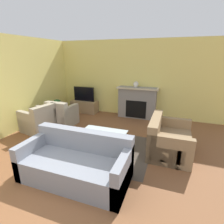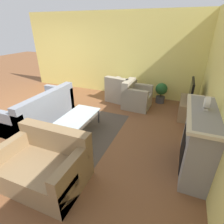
{
  "view_description": "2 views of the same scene",
  "coord_description": "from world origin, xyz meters",
  "px_view_note": "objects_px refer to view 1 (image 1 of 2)",
  "views": [
    {
      "loc": [
        1.83,
        -1.4,
        2.15
      ],
      "look_at": [
        0.42,
        2.52,
        0.81
      ],
      "focal_mm": 28.0,
      "sensor_mm": 36.0,
      "label": 1
    },
    {
      "loc": [
        3.35,
        4.18,
        2.27
      ],
      "look_at": [
        0.37,
        2.98,
        0.66
      ],
      "focal_mm": 28.0,
      "sensor_mm": 36.0,
      "label": 2
    }
  ],
  "objects_px": {
    "tv": "(84,94)",
    "potted_plant": "(57,107)",
    "couch_sectional": "(76,163)",
    "armchair_by_window": "(39,121)",
    "mantel_clock": "(136,84)",
    "armchair_accent": "(62,116)",
    "couch_loveseat": "(168,141)",
    "coffee_table": "(103,134)"
  },
  "relations": [
    {
      "from": "coffee_table",
      "to": "mantel_clock",
      "type": "relative_size",
      "value": 5.39
    },
    {
      "from": "armchair_accent",
      "to": "potted_plant",
      "type": "distance_m",
      "value": 0.92
    },
    {
      "from": "tv",
      "to": "armchair_accent",
      "type": "relative_size",
      "value": 1.02
    },
    {
      "from": "tv",
      "to": "armchair_by_window",
      "type": "xyz_separation_m",
      "value": [
        -0.38,
        -2.1,
        -0.43
      ]
    },
    {
      "from": "tv",
      "to": "couch_sectional",
      "type": "distance_m",
      "value": 3.99
    },
    {
      "from": "tv",
      "to": "couch_loveseat",
      "type": "relative_size",
      "value": 0.66
    },
    {
      "from": "armchair_by_window",
      "to": "armchair_accent",
      "type": "distance_m",
      "value": 0.72
    },
    {
      "from": "couch_loveseat",
      "to": "mantel_clock",
      "type": "bearing_deg",
      "value": 30.11
    },
    {
      "from": "armchair_accent",
      "to": "armchair_by_window",
      "type": "bearing_deg",
      "value": 61.95
    },
    {
      "from": "tv",
      "to": "armchair_accent",
      "type": "distance_m",
      "value": 1.53
    },
    {
      "from": "tv",
      "to": "armchair_accent",
      "type": "bearing_deg",
      "value": -90.31
    },
    {
      "from": "armchair_by_window",
      "to": "mantel_clock",
      "type": "relative_size",
      "value": 4.65
    },
    {
      "from": "armchair_accent",
      "to": "couch_loveseat",
      "type": "bearing_deg",
      "value": 172.18
    },
    {
      "from": "armchair_by_window",
      "to": "coffee_table",
      "type": "xyz_separation_m",
      "value": [
        2.16,
        -0.28,
        0.07
      ]
    },
    {
      "from": "couch_sectional",
      "to": "armchair_by_window",
      "type": "height_order",
      "value": "same"
    },
    {
      "from": "couch_sectional",
      "to": "armchair_accent",
      "type": "relative_size",
      "value": 2.36
    },
    {
      "from": "coffee_table",
      "to": "potted_plant",
      "type": "height_order",
      "value": "potted_plant"
    },
    {
      "from": "couch_loveseat",
      "to": "armchair_by_window",
      "type": "distance_m",
      "value": 3.65
    },
    {
      "from": "mantel_clock",
      "to": "tv",
      "type": "bearing_deg",
      "value": -176.81
    },
    {
      "from": "tv",
      "to": "couch_loveseat",
      "type": "xyz_separation_m",
      "value": [
        3.27,
        -2.06,
        -0.44
      ]
    },
    {
      "from": "couch_sectional",
      "to": "mantel_clock",
      "type": "bearing_deg",
      "value": 86.02
    },
    {
      "from": "couch_loveseat",
      "to": "potted_plant",
      "type": "distance_m",
      "value": 4.12
    },
    {
      "from": "tv",
      "to": "coffee_table",
      "type": "bearing_deg",
      "value": -52.97
    },
    {
      "from": "couch_loveseat",
      "to": "coffee_table",
      "type": "height_order",
      "value": "couch_loveseat"
    },
    {
      "from": "couch_sectional",
      "to": "couch_loveseat",
      "type": "height_order",
      "value": "same"
    },
    {
      "from": "tv",
      "to": "potted_plant",
      "type": "distance_m",
      "value": 1.11
    },
    {
      "from": "tv",
      "to": "couch_sectional",
      "type": "relative_size",
      "value": 0.43
    },
    {
      "from": "armchair_accent",
      "to": "potted_plant",
      "type": "xyz_separation_m",
      "value": [
        -0.65,
        0.65,
        0.07
      ]
    },
    {
      "from": "armchair_by_window",
      "to": "mantel_clock",
      "type": "distance_m",
      "value": 3.37
    },
    {
      "from": "armchair_accent",
      "to": "coffee_table",
      "type": "bearing_deg",
      "value": 155.82
    },
    {
      "from": "couch_loveseat",
      "to": "armchair_accent",
      "type": "height_order",
      "value": "same"
    },
    {
      "from": "coffee_table",
      "to": "armchair_accent",
      "type": "bearing_deg",
      "value": 153.41
    },
    {
      "from": "coffee_table",
      "to": "mantel_clock",
      "type": "height_order",
      "value": "mantel_clock"
    },
    {
      "from": "potted_plant",
      "to": "armchair_accent",
      "type": "bearing_deg",
      "value": -44.96
    },
    {
      "from": "tv",
      "to": "couch_sectional",
      "type": "bearing_deg",
      "value": -63.72
    },
    {
      "from": "couch_loveseat",
      "to": "armchair_accent",
      "type": "distance_m",
      "value": 3.33
    },
    {
      "from": "potted_plant",
      "to": "mantel_clock",
      "type": "xyz_separation_m",
      "value": [
        2.67,
        0.94,
        0.83
      ]
    },
    {
      "from": "armchair_by_window",
      "to": "armchair_accent",
      "type": "xyz_separation_m",
      "value": [
        0.37,
        0.62,
        0.0
      ]
    },
    {
      "from": "armchair_by_window",
      "to": "potted_plant",
      "type": "bearing_deg",
      "value": -157.04
    },
    {
      "from": "tv",
      "to": "potted_plant",
      "type": "bearing_deg",
      "value": -128.52
    },
    {
      "from": "armchair_accent",
      "to": "potted_plant",
      "type": "height_order",
      "value": "armchair_accent"
    },
    {
      "from": "armchair_by_window",
      "to": "armchair_accent",
      "type": "bearing_deg",
      "value": 160.02
    }
  ]
}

